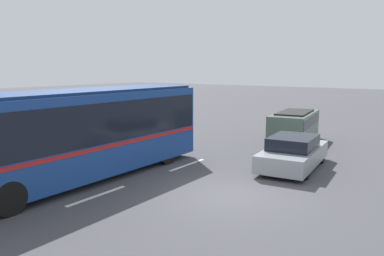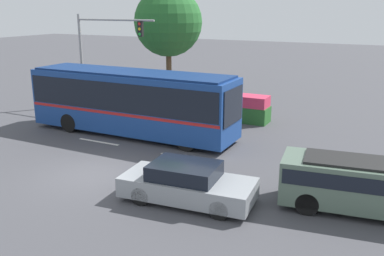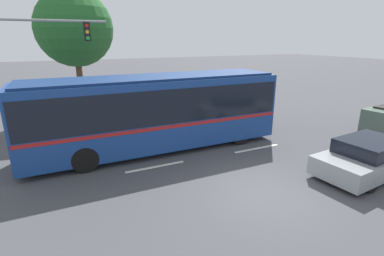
% 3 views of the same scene
% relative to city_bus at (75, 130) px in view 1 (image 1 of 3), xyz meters
% --- Properties ---
extents(ground_plane, '(140.00, 140.00, 0.00)m').
position_rel_city_bus_xyz_m(ground_plane, '(1.81, -5.36, -1.88)').
color(ground_plane, '#444449').
extents(city_bus, '(11.22, 2.67, 3.31)m').
position_rel_city_bus_xyz_m(city_bus, '(0.00, 0.00, 0.00)').
color(city_bus, navy).
rests_on(city_bus, ground).
extents(sedan_foreground, '(4.70, 2.31, 1.36)m').
position_rel_city_bus_xyz_m(sedan_foreground, '(6.26, -5.85, -1.24)').
color(sedan_foreground, gray).
rests_on(sedan_foreground, ground).
extents(suv_left_lane, '(4.82, 2.45, 1.75)m').
position_rel_city_bus_xyz_m(suv_left_lane, '(11.42, -4.00, -0.86)').
color(suv_left_lane, '#516656').
rests_on(suv_left_lane, ground).
extents(flowering_hedge, '(6.23, 1.26, 1.55)m').
position_rel_city_bus_xyz_m(flowering_hedge, '(2.63, 5.13, -1.12)').
color(flowering_hedge, '#286028').
rests_on(flowering_hedge, ground).
extents(lane_stripe_near, '(2.40, 0.16, 0.01)m').
position_rel_city_bus_xyz_m(lane_stripe_near, '(4.13, -2.00, -1.88)').
color(lane_stripe_near, silver).
rests_on(lane_stripe_near, ground).
extents(lane_stripe_mid, '(2.40, 0.16, 0.01)m').
position_rel_city_bus_xyz_m(lane_stripe_mid, '(-0.74, -1.90, -1.88)').
color(lane_stripe_mid, silver).
rests_on(lane_stripe_mid, ground).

